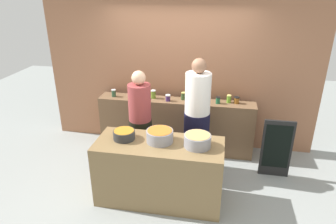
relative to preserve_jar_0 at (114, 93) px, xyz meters
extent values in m
plane|color=gray|center=(1.11, -1.08, -1.02)|extent=(12.00, 12.00, 0.00)
cube|color=#9F694A|center=(1.11, 0.37, 0.48)|extent=(4.80, 0.12, 3.00)
cube|color=brown|center=(1.11, 0.02, -0.54)|extent=(2.70, 0.36, 0.95)
cube|color=brown|center=(1.11, -1.38, -0.58)|extent=(1.70, 0.70, 0.88)
cylinder|color=#2B4A31|center=(0.00, 0.00, -0.01)|extent=(0.07, 0.07, 0.12)
cylinder|color=silver|center=(0.00, 0.00, 0.06)|extent=(0.08, 0.08, 0.01)
cylinder|color=#562542|center=(0.49, 0.01, 0.00)|extent=(0.07, 0.07, 0.13)
cylinder|color=black|center=(0.49, 0.01, 0.08)|extent=(0.07, 0.07, 0.01)
cylinder|color=olive|center=(0.71, 0.04, 0.00)|extent=(0.08, 0.08, 0.13)
cylinder|color=silver|center=(0.71, 0.04, 0.07)|extent=(0.08, 0.08, 0.01)
cylinder|color=#42295B|center=(0.98, -0.04, -0.02)|extent=(0.08, 0.08, 0.09)
cylinder|color=silver|center=(0.98, -0.04, 0.04)|extent=(0.08, 0.08, 0.02)
cylinder|color=#334E2A|center=(1.22, 0.07, -0.01)|extent=(0.07, 0.07, 0.12)
cylinder|color=#D6C666|center=(1.22, 0.07, 0.06)|extent=(0.07, 0.07, 0.01)
cylinder|color=#29592E|center=(1.42, 0.08, -0.02)|extent=(0.08, 0.08, 0.09)
cylinder|color=black|center=(1.42, 0.08, 0.03)|extent=(0.09, 0.09, 0.01)
cylinder|color=olive|center=(1.52, 0.03, -0.01)|extent=(0.09, 0.09, 0.11)
cylinder|color=silver|center=(1.52, 0.03, 0.05)|extent=(0.09, 0.09, 0.01)
cylinder|color=#21603A|center=(1.82, 0.00, -0.01)|extent=(0.07, 0.07, 0.10)
cylinder|color=black|center=(1.82, 0.00, 0.04)|extent=(0.08, 0.08, 0.01)
cylinder|color=#639929|center=(2.00, 0.07, 0.00)|extent=(0.07, 0.07, 0.12)
cylinder|color=#D6C666|center=(2.00, 0.07, 0.06)|extent=(0.08, 0.08, 0.01)
cylinder|color=brown|center=(2.12, 0.06, -0.01)|extent=(0.08, 0.08, 0.10)
cylinder|color=black|center=(2.12, 0.06, 0.04)|extent=(0.09, 0.09, 0.02)
cylinder|color=#2D2D2D|center=(0.62, -1.34, -0.08)|extent=(0.29, 0.29, 0.12)
cylinder|color=#AA701E|center=(0.62, -1.34, -0.02)|extent=(0.27, 0.27, 0.00)
cylinder|color=gray|center=(1.11, -1.32, -0.06)|extent=(0.36, 0.36, 0.16)
cylinder|color=#BA6222|center=(1.11, -1.32, 0.02)|extent=(0.33, 0.33, 0.00)
cylinder|color=gray|center=(1.61, -1.36, -0.06)|extent=(0.35, 0.35, 0.16)
cylinder|color=tan|center=(1.61, -1.36, 0.03)|extent=(0.32, 0.32, 0.00)
cylinder|color=black|center=(0.69, -0.77, -0.57)|extent=(0.35, 0.35, 0.91)
cylinder|color=brown|center=(0.69, -0.77, 0.17)|extent=(0.34, 0.34, 0.56)
sphere|color=#D8A884|center=(0.69, -0.77, 0.55)|extent=(0.21, 0.21, 0.21)
cylinder|color=black|center=(1.53, -0.58, -0.52)|extent=(0.40, 0.40, 1.01)
cylinder|color=white|center=(1.53, -0.58, 0.30)|extent=(0.38, 0.38, 0.62)
sphere|color=#8C6047|center=(1.53, -0.58, 0.71)|extent=(0.22, 0.22, 0.22)
cube|color=black|center=(2.76, -0.51, -0.55)|extent=(0.45, 0.04, 0.95)
cube|color=black|center=(2.76, -0.53, -0.50)|extent=(0.39, 0.01, 0.72)
camera|label=1|loc=(1.86, -4.84, 1.84)|focal=32.90mm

